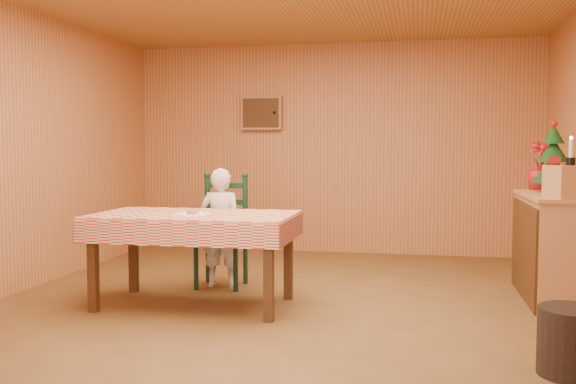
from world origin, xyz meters
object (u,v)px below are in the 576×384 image
object	(u,v)px
dining_table	(194,224)
christmas_tree	(553,160)
shelf_unit	(556,249)
seated_child	(221,228)
ladder_chair	(223,233)
storage_bin	(573,342)
crate	(570,182)

from	to	relation	value
dining_table	christmas_tree	world-z (taller)	christmas_tree
shelf_unit	christmas_tree	size ratio (longest dim) A/B	2.00
seated_child	christmas_tree	xyz separation A→B (m)	(2.96, 0.15, 0.65)
dining_table	ladder_chair	distance (m)	0.81
seated_child	storage_bin	world-z (taller)	seated_child
seated_child	storage_bin	xyz separation A→B (m)	(2.70, -1.86, -0.37)
christmas_tree	storage_bin	xyz separation A→B (m)	(-0.25, -2.01, -1.01)
crate	seated_child	bearing A→B (deg)	170.37
seated_child	crate	world-z (taller)	crate
crate	storage_bin	xyz separation A→B (m)	(-0.25, -1.36, -0.86)
seated_child	dining_table	bearing A→B (deg)	90.00
shelf_unit	crate	bearing A→B (deg)	-88.77
storage_bin	christmas_tree	bearing A→B (deg)	82.83
ladder_chair	christmas_tree	distance (m)	3.04
christmas_tree	crate	bearing A→B (deg)	-90.00
shelf_unit	storage_bin	bearing A→B (deg)	-97.90
storage_bin	crate	bearing A→B (deg)	79.46
dining_table	storage_bin	xyz separation A→B (m)	(2.70, -1.13, -0.49)
christmas_tree	storage_bin	bearing A→B (deg)	-97.17
christmas_tree	ladder_chair	bearing A→B (deg)	-178.23
storage_bin	shelf_unit	bearing A→B (deg)	82.10
shelf_unit	storage_bin	size ratio (longest dim) A/B	3.14
seated_child	christmas_tree	bearing A→B (deg)	-177.13
seated_child	christmas_tree	world-z (taller)	christmas_tree
dining_table	shelf_unit	size ratio (longest dim) A/B	1.34
crate	storage_bin	distance (m)	1.63
storage_bin	dining_table	bearing A→B (deg)	157.31
dining_table	shelf_unit	world-z (taller)	shelf_unit
dining_table	ladder_chair	xyz separation A→B (m)	(-0.00, 0.79, -0.18)
dining_table	crate	xyz separation A→B (m)	(2.96, 0.23, 0.37)
ladder_chair	crate	world-z (taller)	crate
seated_child	shelf_unit	size ratio (longest dim) A/B	0.91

